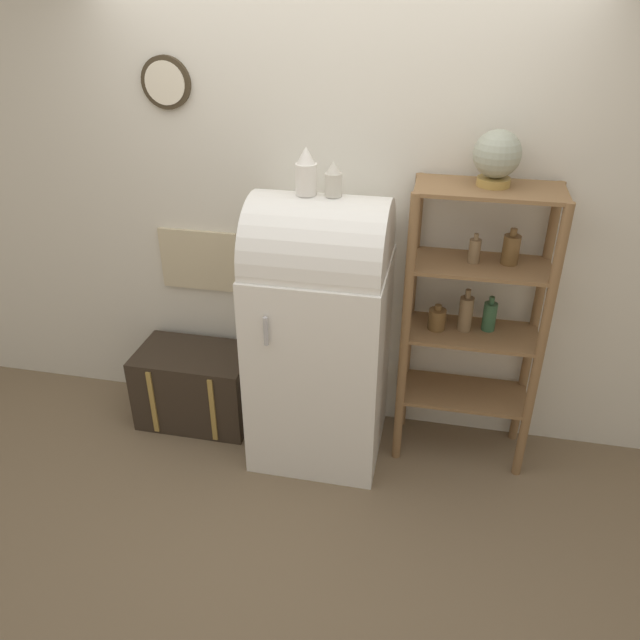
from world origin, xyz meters
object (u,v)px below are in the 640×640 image
Objects in this scene: vase_left at (306,172)px; vase_center at (334,180)px; suitcase_trunk at (196,386)px; globe at (497,156)px; refrigerator at (320,327)px.

vase_left reaches higher than vase_center.
vase_center is at bearing -4.93° from suitcase_trunk.
vase_center is at bearing -168.61° from globe.
vase_left is at bearing -179.18° from vase_center.
globe is at bearing 2.69° from suitcase_trunk.
globe is 0.91m from vase_left.
globe is (0.82, 0.16, 0.94)m from refrigerator.
refrigerator is at bearing -4.72° from vase_left.
suitcase_trunk is (-0.81, 0.08, -0.57)m from refrigerator.
refrigerator is 6.62× the size of vase_left.
vase_left is at bearing 175.28° from refrigerator.
globe reaches higher than vase_left.
refrigerator is 0.86m from vase_left.
vase_center is (0.14, 0.00, -0.03)m from vase_left.
refrigerator is 8.91× the size of vase_center.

